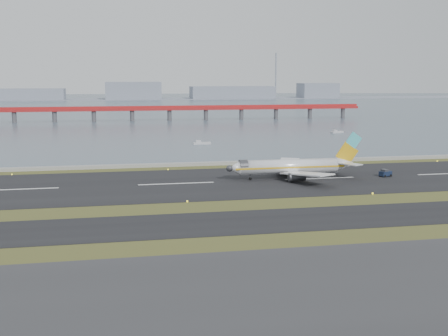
{
  "coord_description": "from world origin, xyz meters",
  "views": [
    {
      "loc": [
        -15.72,
        -115.42,
        27.88
      ],
      "look_at": [
        11.32,
        22.0,
        5.19
      ],
      "focal_mm": 45.0,
      "sensor_mm": 36.0,
      "label": 1
    }
  ],
  "objects": [
    {
      "name": "workboat_near",
      "position": [
        20.16,
        116.21,
        0.57
      ],
      "size": [
        7.4,
        2.42,
        1.79
      ],
      "rotation": [
        0.0,
        0.0,
        0.01
      ],
      "color": "#B7B7BC",
      "rests_on": "ground"
    },
    {
      "name": "apron_strip",
      "position": [
        0.0,
        -55.0,
        0.05
      ],
      "size": [
        1000.0,
        50.0,
        0.1
      ],
      "primitive_type": "cube",
      "color": "#2E2E31",
      "rests_on": "ground"
    },
    {
      "name": "bay_water",
      "position": [
        0.0,
        460.0,
        0.0
      ],
      "size": [
        1400.0,
        800.0,
        1.3
      ],
      "primitive_type": "cube",
      "color": "#435460",
      "rests_on": "ground"
    },
    {
      "name": "runway_strip",
      "position": [
        0.0,
        30.0,
        0.05
      ],
      "size": [
        1000.0,
        45.0,
        0.1
      ],
      "primitive_type": "cube",
      "color": "black",
      "rests_on": "ground"
    },
    {
      "name": "airliner",
      "position": [
        32.99,
        31.38,
        3.46
      ],
      "size": [
        38.52,
        32.89,
        12.8
      ],
      "color": "silver",
      "rests_on": "ground"
    },
    {
      "name": "ground",
      "position": [
        0.0,
        0.0,
        0.0
      ],
      "size": [
        1000.0,
        1000.0,
        0.0
      ],
      "primitive_type": "plane",
      "color": "#334619",
      "rests_on": "ground"
    },
    {
      "name": "workboat_far",
      "position": [
        95.0,
        151.35,
        0.54
      ],
      "size": [
        7.34,
        4.36,
        1.7
      ],
      "rotation": [
        0.0,
        0.0,
        0.33
      ],
      "color": "#B7B7BC",
      "rests_on": "ground"
    },
    {
      "name": "seawall",
      "position": [
        0.0,
        60.0,
        0.5
      ],
      "size": [
        1000.0,
        2.5,
        1.0
      ],
      "primitive_type": "cube",
      "color": "gray",
      "rests_on": "ground"
    },
    {
      "name": "red_pier",
      "position": [
        20.0,
        250.0,
        7.28
      ],
      "size": [
        260.0,
        5.0,
        10.2
      ],
      "color": "#A71C1D",
      "rests_on": "ground"
    },
    {
      "name": "pushback_tug",
      "position": [
        59.34,
        29.29,
        1.06
      ],
      "size": [
        3.88,
        3.02,
        2.19
      ],
      "rotation": [
        0.0,
        0.0,
        0.37
      ],
      "color": "#131E36",
      "rests_on": "ground"
    },
    {
      "name": "far_shoreline",
      "position": [
        13.62,
        620.0,
        6.07
      ],
      "size": [
        1400.0,
        80.0,
        60.5
      ],
      "color": "gray",
      "rests_on": "ground"
    },
    {
      "name": "taxiway_strip",
      "position": [
        0.0,
        -12.0,
        0.05
      ],
      "size": [
        1000.0,
        18.0,
        0.1
      ],
      "primitive_type": "cube",
      "color": "black",
      "rests_on": "ground"
    }
  ]
}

